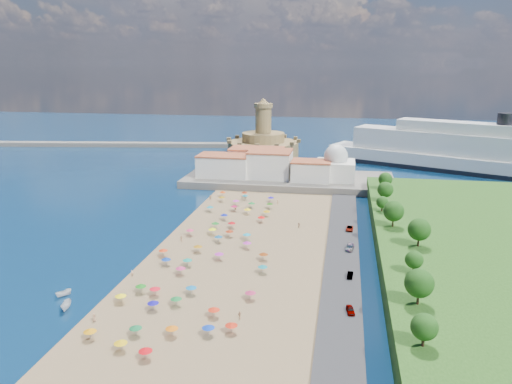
# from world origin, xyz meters

# --- Properties ---
(ground) EXTENTS (700.00, 700.00, 0.00)m
(ground) POSITION_xyz_m (0.00, 0.00, 0.00)
(ground) COLOR #071938
(ground) RESTS_ON ground
(terrace) EXTENTS (90.00, 36.00, 3.00)m
(terrace) POSITION_xyz_m (10.00, 73.00, 1.50)
(terrace) COLOR #59544C
(terrace) RESTS_ON ground
(jetty) EXTENTS (18.00, 70.00, 2.40)m
(jetty) POSITION_xyz_m (-12.00, 108.00, 1.20)
(jetty) COLOR #59544C
(jetty) RESTS_ON ground
(breakwater) EXTENTS (199.03, 34.77, 2.60)m
(breakwater) POSITION_xyz_m (-110.00, 153.00, 1.30)
(breakwater) COLOR #59544C
(breakwater) RESTS_ON ground
(waterfront_buildings) EXTENTS (57.00, 29.00, 11.00)m
(waterfront_buildings) POSITION_xyz_m (-3.05, 73.64, 7.88)
(waterfront_buildings) COLOR silver
(waterfront_buildings) RESTS_ON terrace
(domed_building) EXTENTS (16.00, 16.00, 15.00)m
(domed_building) POSITION_xyz_m (30.00, 71.00, 8.97)
(domed_building) COLOR silver
(domed_building) RESTS_ON terrace
(fortress) EXTENTS (40.00, 40.00, 32.40)m
(fortress) POSITION_xyz_m (-12.00, 138.00, 6.68)
(fortress) COLOR olive
(fortress) RESTS_ON ground
(cruise_ship) EXTENTS (129.18, 73.94, 29.08)m
(cruise_ship) POSITION_xyz_m (89.12, 113.12, 8.61)
(cruise_ship) COLOR black
(cruise_ship) RESTS_ON ground
(beach_parasols) EXTENTS (30.82, 114.10, 2.20)m
(beach_parasols) POSITION_xyz_m (-1.32, -10.99, 2.15)
(beach_parasols) COLOR gray
(beach_parasols) RESTS_ON beach
(beachgoers) EXTENTS (37.57, 94.35, 1.89)m
(beachgoers) POSITION_xyz_m (-0.01, 4.71, 1.13)
(beachgoers) COLOR tan
(beachgoers) RESTS_ON beach
(moored_boats) EXTENTS (6.87, 9.90, 1.72)m
(moored_boats) POSITION_xyz_m (-25.12, -48.35, 0.81)
(moored_boats) COLOR white
(moored_boats) RESTS_ON ground
(parked_cars) EXTENTS (2.64, 57.87, 1.43)m
(parked_cars) POSITION_xyz_m (36.00, -10.29, 1.36)
(parked_cars) COLOR gray
(parked_cars) RESTS_ON promenade
(hillside_trees) EXTENTS (11.83, 111.30, 7.51)m
(hillside_trees) POSITION_xyz_m (48.80, -7.33, 10.09)
(hillside_trees) COLOR #382314
(hillside_trees) RESTS_ON hillside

